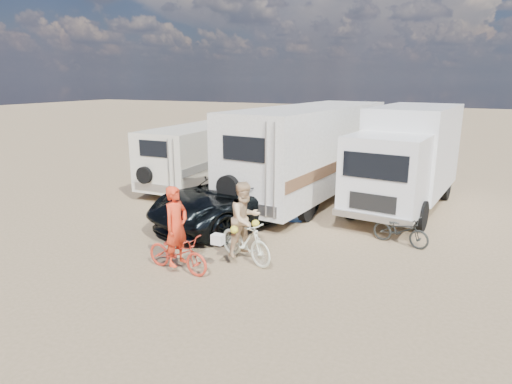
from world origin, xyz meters
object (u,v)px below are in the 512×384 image
at_px(cooler, 293,214).
at_px(rider_man, 177,233).
at_px(box_truck, 405,159).
at_px(bike_man, 178,253).
at_px(bike_woman, 245,241).
at_px(rider_woman, 245,226).
at_px(rv_left, 199,157).
at_px(rv_main, 310,153).
at_px(crate, 267,213).
at_px(bike_parked, 401,230).
at_px(dark_suv, 238,197).

bearing_deg(cooler, rider_man, -120.57).
xyz_separation_m(box_truck, bike_man, (-4.13, -7.76, -1.31)).
bearing_deg(bike_woman, rider_woman, -22.55).
height_order(rv_left, bike_man, rv_left).
bearing_deg(box_truck, rider_woman, -107.34).
height_order(rv_main, rv_left, rv_main).
xyz_separation_m(rv_left, bike_woman, (5.37, -6.35, -0.74)).
bearing_deg(cooler, box_truck, 26.92).
relative_size(rider_man, cooler, 3.48).
height_order(rider_man, crate, rider_man).
xyz_separation_m(bike_man, bike_woman, (1.20, 1.21, 0.09)).
relative_size(box_truck, bike_woman, 3.82).
distance_m(bike_woman, cooler, 3.64).
bearing_deg(crate, rider_woman, -74.93).
relative_size(rv_main, rv_left, 1.49).
bearing_deg(rider_man, cooler, -7.63).
xyz_separation_m(bike_man, crate, (0.27, 4.64, -0.28)).
bearing_deg(crate, bike_parked, -7.35).
height_order(dark_suv, rider_woman, rider_woman).
xyz_separation_m(rv_main, rv_left, (-4.83, -0.24, -0.46)).
height_order(rider_woman, cooler, rider_woman).
height_order(rider_man, bike_parked, rider_man).
bearing_deg(dark_suv, crate, 64.49).
height_order(dark_suv, rider_man, rider_man).
distance_m(bike_woman, rider_woman, 0.39).
relative_size(rv_main, rider_woman, 4.88).
relative_size(bike_woman, rider_man, 0.96).
distance_m(box_truck, bike_man, 8.89).
xyz_separation_m(rv_main, crate, (-0.39, -3.16, -1.56)).
bearing_deg(bike_man, bike_woman, -39.16).
height_order(rider_woman, bike_parked, rider_woman).
bearing_deg(bike_parked, bike_man, 147.48).
distance_m(rv_main, crate, 3.54).
height_order(box_truck, bike_parked, box_truck).
relative_size(rv_left, box_truck, 0.88).
bearing_deg(rv_main, bike_parked, -37.06).
distance_m(bike_parked, crate, 4.34).
distance_m(rv_left, crate, 5.43).
relative_size(box_truck, crate, 15.29).
relative_size(rv_left, bike_woman, 3.37).
bearing_deg(bike_man, crate, 2.17).
bearing_deg(box_truck, dark_suv, -133.29).
relative_size(rv_main, cooler, 16.70).
bearing_deg(rv_left, cooler, -28.45).
distance_m(box_truck, bike_woman, 7.28).
height_order(bike_woman, bike_parked, bike_woman).
distance_m(bike_man, rider_man, 0.50).
bearing_deg(bike_parked, rv_left, 84.02).
bearing_deg(rider_man, box_truck, -22.48).
distance_m(box_truck, rider_woman, 7.23).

